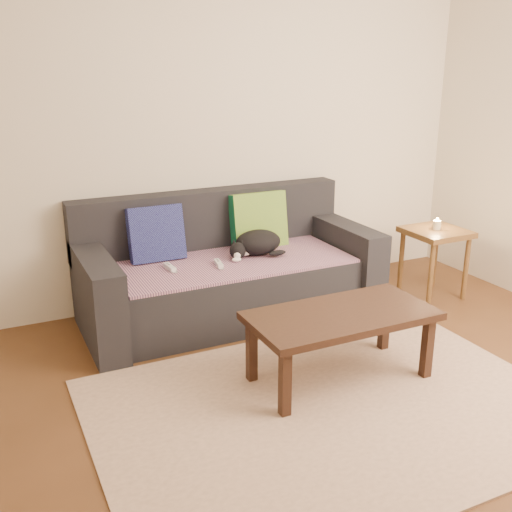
# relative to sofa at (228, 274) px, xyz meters

# --- Properties ---
(ground) EXTENTS (4.50, 4.50, 0.00)m
(ground) POSITION_rel_sofa_xyz_m (0.00, -1.57, -0.31)
(ground) COLOR brown
(ground) RESTS_ON ground
(back_wall) EXTENTS (4.50, 0.04, 2.60)m
(back_wall) POSITION_rel_sofa_xyz_m (0.00, 0.43, 0.99)
(back_wall) COLOR beige
(back_wall) RESTS_ON ground
(sofa) EXTENTS (2.10, 0.94, 0.87)m
(sofa) POSITION_rel_sofa_xyz_m (0.00, 0.00, 0.00)
(sofa) COLOR #232328
(sofa) RESTS_ON ground
(throw_blanket) EXTENTS (1.66, 0.74, 0.02)m
(throw_blanket) POSITION_rel_sofa_xyz_m (0.00, -0.09, 0.12)
(throw_blanket) COLOR #42294E
(throw_blanket) RESTS_ON sofa
(cushion_navy) EXTENTS (0.39, 0.18, 0.40)m
(cushion_navy) POSITION_rel_sofa_xyz_m (-0.47, 0.17, 0.32)
(cushion_navy) COLOR #131044
(cushion_navy) RESTS_ON throw_blanket
(cushion_green) EXTENTS (0.43, 0.18, 0.44)m
(cushion_green) POSITION_rel_sofa_xyz_m (0.33, 0.17, 0.32)
(cushion_green) COLOR #0D5634
(cushion_green) RESTS_ON throw_blanket
(cat) EXTENTS (0.46, 0.37, 0.18)m
(cat) POSITION_rel_sofa_xyz_m (0.21, -0.04, 0.22)
(cat) COLOR black
(cat) RESTS_ON throw_blanket
(wii_remote_a) EXTENTS (0.05, 0.15, 0.03)m
(wii_remote_a) POSITION_rel_sofa_xyz_m (-0.46, -0.08, 0.15)
(wii_remote_a) COLOR white
(wii_remote_a) RESTS_ON throw_blanket
(wii_remote_b) EXTENTS (0.06, 0.15, 0.03)m
(wii_remote_b) POSITION_rel_sofa_xyz_m (-0.13, -0.15, 0.15)
(wii_remote_b) COLOR white
(wii_remote_b) RESTS_ON throw_blanket
(side_table) EXTENTS (0.44, 0.44, 0.54)m
(side_table) POSITION_rel_sofa_xyz_m (1.60, -0.36, 0.14)
(side_table) COLOR brown
(side_table) RESTS_ON ground
(candle) EXTENTS (0.06, 0.06, 0.09)m
(candle) POSITION_rel_sofa_xyz_m (1.60, -0.36, 0.27)
(candle) COLOR beige
(candle) RESTS_ON side_table
(rug) EXTENTS (2.50, 1.80, 0.01)m
(rug) POSITION_rel_sofa_xyz_m (0.00, -1.42, -0.30)
(rug) COLOR tan
(rug) RESTS_ON ground
(coffee_table) EXTENTS (1.07, 0.53, 0.43)m
(coffee_table) POSITION_rel_sofa_xyz_m (0.21, -1.17, 0.06)
(coffee_table) COLOR black
(coffee_table) RESTS_ON rug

